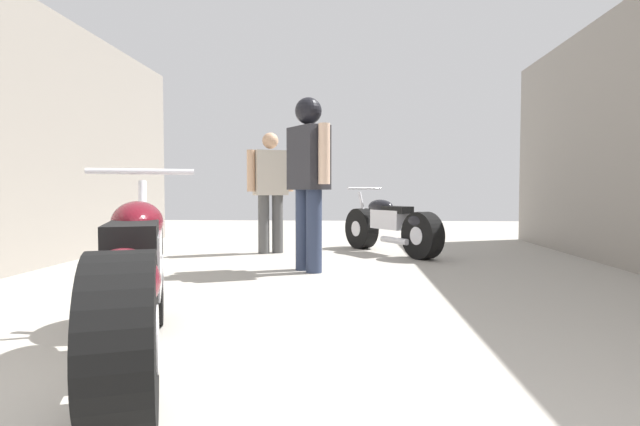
% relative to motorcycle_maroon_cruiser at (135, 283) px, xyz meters
% --- Properties ---
extents(ground_plane, '(18.76, 18.76, 0.00)m').
position_rel_motorcycle_maroon_cruiser_xyz_m(ground_plane, '(0.80, 2.09, -0.40)').
color(ground_plane, '#A8A399').
extents(motorcycle_maroon_cruiser, '(0.98, 2.02, 0.97)m').
position_rel_motorcycle_maroon_cruiser_xyz_m(motorcycle_maroon_cruiser, '(0.00, 0.00, 0.00)').
color(motorcycle_maroon_cruiser, black).
rests_on(motorcycle_maroon_cruiser, ground_plane).
extents(motorcycle_black_naked, '(1.20, 1.69, 0.88)m').
position_rel_motorcycle_maroon_cruiser_xyz_m(motorcycle_black_naked, '(1.56, 4.34, -0.03)').
color(motorcycle_black_naked, black).
rests_on(motorcycle_black_naked, ground_plane).
extents(mechanic_in_blue, '(0.62, 0.40, 1.60)m').
position_rel_motorcycle_maroon_cruiser_xyz_m(mechanic_in_blue, '(-0.04, 4.29, 0.51)').
color(mechanic_in_blue, '#4C4C4C').
rests_on(mechanic_in_blue, ground_plane).
extents(mechanic_with_helmet, '(0.51, 0.63, 1.79)m').
position_rel_motorcycle_maroon_cruiser_xyz_m(mechanic_with_helmet, '(0.59, 2.84, 0.67)').
color(mechanic_with_helmet, '#2D3851').
rests_on(mechanic_with_helmet, ground_plane).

